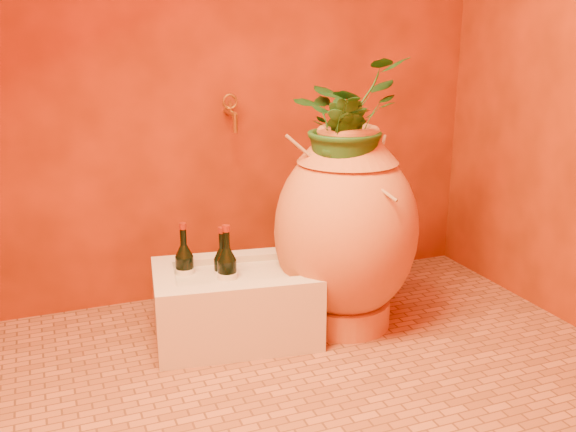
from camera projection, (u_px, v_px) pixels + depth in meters
name	position (u px, v px, depth m)	size (l,w,h in m)	color
floor	(320.00, 381.00, 2.42)	(2.50, 2.50, 0.00)	#985631
wall_back	(235.00, 35.00, 2.96)	(2.50, 0.02, 2.50)	#531B04
amphora	(346.00, 229.00, 2.77)	(0.82, 0.82, 0.89)	#B06131
stone_basin	(235.00, 304.00, 2.73)	(0.73, 0.55, 0.31)	#B9AD99
wine_bottle_a	(223.00, 273.00, 2.71)	(0.08, 0.08, 0.31)	black
wine_bottle_b	(185.00, 271.00, 2.71)	(0.08, 0.08, 0.33)	black
wine_bottle_c	(227.00, 276.00, 2.66)	(0.08, 0.08, 0.34)	black
wall_tap	(231.00, 111.00, 2.96)	(0.07, 0.16, 0.17)	olive
plant_main	(346.00, 121.00, 2.63)	(0.46, 0.40, 0.52)	#184519
plant_side	(341.00, 141.00, 2.57)	(0.20, 0.16, 0.36)	#184519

